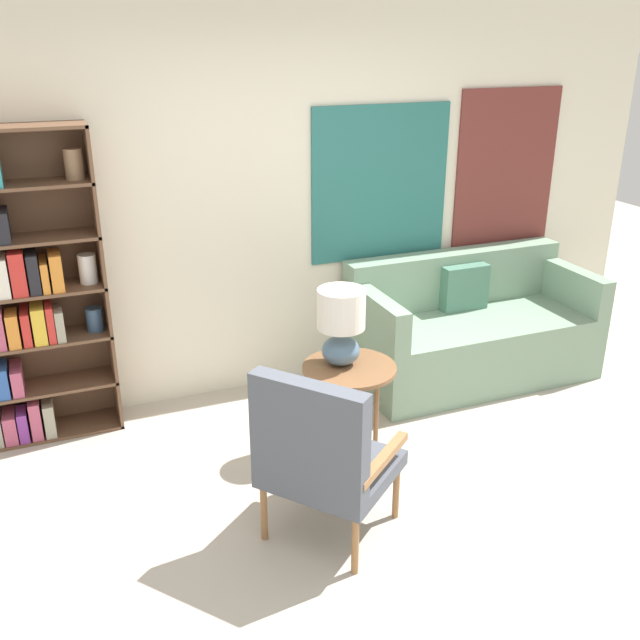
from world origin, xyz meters
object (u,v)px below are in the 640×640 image
object	(u,v)px
side_table	(349,374)
table_lamp	(341,322)
bookshelf	(23,295)
armchair	(320,453)
couch	(470,331)

from	to	relation	value
side_table	table_lamp	world-z (taller)	table_lamp
bookshelf	side_table	xyz separation A→B (m)	(1.76, -0.87, -0.45)
armchair	couch	size ratio (longest dim) A/B	0.54
side_table	bookshelf	bearing A→B (deg)	153.65
side_table	couch	bearing A→B (deg)	25.89
armchair	side_table	size ratio (longest dim) A/B	1.67
bookshelf	side_table	size ratio (longest dim) A/B	3.40
couch	table_lamp	distance (m)	1.49
bookshelf	table_lamp	xyz separation A→B (m)	(1.72, -0.82, -0.13)
armchair	table_lamp	world-z (taller)	table_lamp
bookshelf	armchair	world-z (taller)	bookshelf
armchair	couch	distance (m)	2.25
bookshelf	side_table	distance (m)	2.01
bookshelf	table_lamp	distance (m)	1.91
couch	side_table	size ratio (longest dim) A/B	3.10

